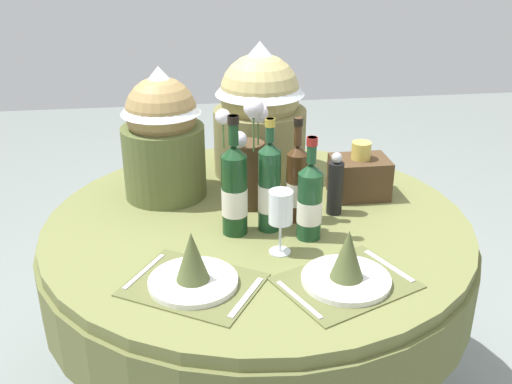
% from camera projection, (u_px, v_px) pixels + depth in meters
% --- Properties ---
extents(dining_table, '(1.40, 1.40, 0.76)m').
position_uv_depth(dining_table, '(257.00, 258.00, 2.02)').
color(dining_table, olive).
rests_on(dining_table, ground).
extents(place_setting_left, '(0.43, 0.40, 0.16)m').
position_uv_depth(place_setting_left, '(193.00, 270.00, 1.58)').
color(place_setting_left, brown).
rests_on(place_setting_left, dining_table).
extents(place_setting_right, '(0.42, 0.38, 0.16)m').
position_uv_depth(place_setting_right, '(347.00, 268.00, 1.59)').
color(place_setting_right, brown).
rests_on(place_setting_right, dining_table).
extents(flower_vase, '(0.17, 0.17, 0.40)m').
position_uv_depth(flower_vase, '(248.00, 162.00, 1.97)').
color(flower_vase, '#47331E').
rests_on(flower_vase, dining_table).
extents(wine_bottle_left, '(0.07, 0.07, 0.34)m').
position_uv_depth(wine_bottle_left, '(297.00, 183.00, 1.90)').
color(wine_bottle_left, '#422814').
rests_on(wine_bottle_left, dining_table).
extents(wine_bottle_centre, '(0.07, 0.07, 0.36)m').
position_uv_depth(wine_bottle_centre, '(269.00, 187.00, 1.83)').
color(wine_bottle_centre, '#194223').
rests_on(wine_bottle_centre, dining_table).
extents(wine_bottle_right, '(0.08, 0.08, 0.38)m').
position_uv_depth(wine_bottle_right, '(234.00, 190.00, 1.81)').
color(wine_bottle_right, '#143819').
rests_on(wine_bottle_right, dining_table).
extents(wine_bottle_rear, '(0.08, 0.08, 0.32)m').
position_uv_depth(wine_bottle_rear, '(310.00, 201.00, 1.79)').
color(wine_bottle_rear, '#194223').
rests_on(wine_bottle_rear, dining_table).
extents(wine_glass_right, '(0.07, 0.07, 0.20)m').
position_uv_depth(wine_glass_right, '(281.00, 209.00, 1.70)').
color(wine_glass_right, silver).
rests_on(wine_glass_right, dining_table).
extents(pepper_mill, '(0.05, 0.05, 0.21)m').
position_uv_depth(pepper_mill, '(335.00, 186.00, 1.95)').
color(pepper_mill, black).
rests_on(pepper_mill, dining_table).
extents(gift_tub_back_left, '(0.28, 0.28, 0.46)m').
position_uv_depth(gift_tub_back_left, '(162.00, 129.00, 2.03)').
color(gift_tub_back_left, '#566033').
rests_on(gift_tub_back_left, dining_table).
extents(gift_tub_back_centre, '(0.35, 0.35, 0.50)m').
position_uv_depth(gift_tub_back_centre, '(260.00, 106.00, 2.22)').
color(gift_tub_back_centre, olive).
rests_on(gift_tub_back_centre, dining_table).
extents(woven_basket_side_right, '(0.20, 0.15, 0.20)m').
position_uv_depth(woven_basket_side_right, '(359.00, 176.00, 2.09)').
color(woven_basket_side_right, '#47331E').
rests_on(woven_basket_side_right, dining_table).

